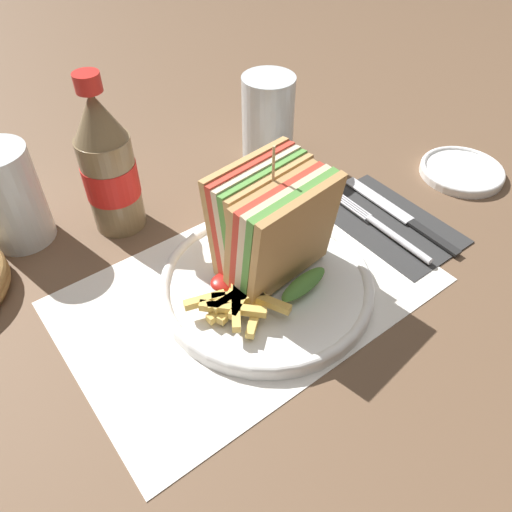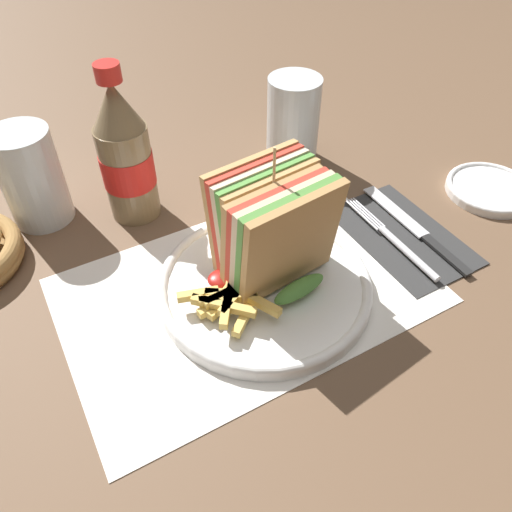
{
  "view_description": "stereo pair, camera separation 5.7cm",
  "coord_description": "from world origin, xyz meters",
  "px_view_note": "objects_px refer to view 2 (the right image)",
  "views": [
    {
      "loc": [
        -0.28,
        -0.28,
        0.44
      ],
      "look_at": [
        -0.03,
        0.04,
        0.04
      ],
      "focal_mm": 35.0,
      "sensor_mm": 36.0,
      "label": 1
    },
    {
      "loc": [
        -0.23,
        -0.31,
        0.44
      ],
      "look_at": [
        -0.03,
        0.04,
        0.04
      ],
      "focal_mm": 35.0,
      "sensor_mm": 36.0,
      "label": 2
    }
  ],
  "objects_px": {
    "knife": "(416,228)",
    "coke_bottle_near": "(125,156)",
    "fork": "(399,244)",
    "side_saucer": "(490,189)",
    "glass_near": "(293,125)",
    "plate_main": "(264,285)",
    "glass_far": "(31,177)",
    "club_sandwich": "(273,228)"
  },
  "relations": [
    {
      "from": "glass_near",
      "to": "side_saucer",
      "type": "bearing_deg",
      "value": -47.52
    },
    {
      "from": "fork",
      "to": "knife",
      "type": "distance_m",
      "value": 0.04
    },
    {
      "from": "coke_bottle_near",
      "to": "glass_far",
      "type": "relative_size",
      "value": 1.61
    },
    {
      "from": "knife",
      "to": "side_saucer",
      "type": "relative_size",
      "value": 1.6
    },
    {
      "from": "plate_main",
      "to": "fork",
      "type": "xyz_separation_m",
      "value": [
        0.18,
        -0.02,
        -0.0
      ]
    },
    {
      "from": "knife",
      "to": "glass_near",
      "type": "relative_size",
      "value": 1.52
    },
    {
      "from": "glass_near",
      "to": "side_saucer",
      "type": "xyz_separation_m",
      "value": [
        0.2,
        -0.22,
        -0.05
      ]
    },
    {
      "from": "plate_main",
      "to": "glass_far",
      "type": "xyz_separation_m",
      "value": [
        -0.19,
        0.27,
        0.05
      ]
    },
    {
      "from": "club_sandwich",
      "to": "fork",
      "type": "height_order",
      "value": "club_sandwich"
    },
    {
      "from": "coke_bottle_near",
      "to": "glass_far",
      "type": "xyz_separation_m",
      "value": [
        -0.11,
        0.05,
        -0.02
      ]
    },
    {
      "from": "coke_bottle_near",
      "to": "glass_near",
      "type": "distance_m",
      "value": 0.26
    },
    {
      "from": "side_saucer",
      "to": "knife",
      "type": "bearing_deg",
      "value": -175.33
    },
    {
      "from": "plate_main",
      "to": "coke_bottle_near",
      "type": "height_order",
      "value": "coke_bottle_near"
    },
    {
      "from": "plate_main",
      "to": "knife",
      "type": "relative_size",
      "value": 1.26
    },
    {
      "from": "side_saucer",
      "to": "club_sandwich",
      "type": "bearing_deg",
      "value": 178.67
    },
    {
      "from": "plate_main",
      "to": "coke_bottle_near",
      "type": "xyz_separation_m",
      "value": [
        -0.08,
        0.22,
        0.08
      ]
    },
    {
      "from": "club_sandwich",
      "to": "glass_far",
      "type": "height_order",
      "value": "club_sandwich"
    },
    {
      "from": "fork",
      "to": "side_saucer",
      "type": "height_order",
      "value": "same"
    },
    {
      "from": "coke_bottle_near",
      "to": "side_saucer",
      "type": "xyz_separation_m",
      "value": [
        0.46,
        -0.21,
        -0.08
      ]
    },
    {
      "from": "plate_main",
      "to": "glass_far",
      "type": "distance_m",
      "value": 0.33
    },
    {
      "from": "plate_main",
      "to": "side_saucer",
      "type": "distance_m",
      "value": 0.38
    },
    {
      "from": "knife",
      "to": "plate_main",
      "type": "bearing_deg",
      "value": 179.19
    },
    {
      "from": "fork",
      "to": "side_saucer",
      "type": "xyz_separation_m",
      "value": [
        0.2,
        0.03,
        -0.0
      ]
    },
    {
      "from": "knife",
      "to": "glass_far",
      "type": "relative_size",
      "value": 1.52
    },
    {
      "from": "plate_main",
      "to": "coke_bottle_near",
      "type": "relative_size",
      "value": 1.19
    },
    {
      "from": "club_sandwich",
      "to": "glass_near",
      "type": "xyz_separation_m",
      "value": [
        0.16,
        0.21,
        -0.02
      ]
    },
    {
      "from": "fork",
      "to": "coke_bottle_near",
      "type": "height_order",
      "value": "coke_bottle_near"
    },
    {
      "from": "knife",
      "to": "side_saucer",
      "type": "xyz_separation_m",
      "value": [
        0.15,
        0.01,
        0.0
      ]
    },
    {
      "from": "knife",
      "to": "coke_bottle_near",
      "type": "height_order",
      "value": "coke_bottle_near"
    },
    {
      "from": "plate_main",
      "to": "knife",
      "type": "distance_m",
      "value": 0.23
    },
    {
      "from": "fork",
      "to": "glass_near",
      "type": "relative_size",
      "value": 1.35
    },
    {
      "from": "fork",
      "to": "knife",
      "type": "height_order",
      "value": "fork"
    },
    {
      "from": "plate_main",
      "to": "knife",
      "type": "height_order",
      "value": "plate_main"
    },
    {
      "from": "coke_bottle_near",
      "to": "glass_far",
      "type": "bearing_deg",
      "value": 155.97
    },
    {
      "from": "coke_bottle_near",
      "to": "glass_near",
      "type": "xyz_separation_m",
      "value": [
        0.26,
        0.01,
        -0.03
      ]
    },
    {
      "from": "club_sandwich",
      "to": "side_saucer",
      "type": "height_order",
      "value": "club_sandwich"
    },
    {
      "from": "fork",
      "to": "side_saucer",
      "type": "relative_size",
      "value": 1.42
    },
    {
      "from": "glass_far",
      "to": "side_saucer",
      "type": "relative_size",
      "value": 1.05
    },
    {
      "from": "knife",
      "to": "coke_bottle_near",
      "type": "distance_m",
      "value": 0.39
    },
    {
      "from": "glass_near",
      "to": "plate_main",
      "type": "bearing_deg",
      "value": -128.55
    },
    {
      "from": "glass_far",
      "to": "knife",
      "type": "bearing_deg",
      "value": -33.09
    },
    {
      "from": "club_sandwich",
      "to": "knife",
      "type": "relative_size",
      "value": 0.83
    }
  ]
}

